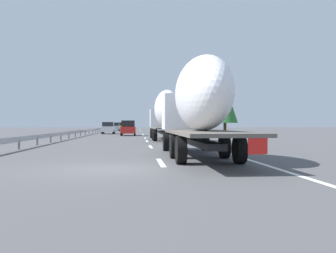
{
  "coord_description": "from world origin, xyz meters",
  "views": [
    {
      "loc": [
        -12.29,
        -0.86,
        1.47
      ],
      "look_at": [
        17.71,
        -3.41,
        1.29
      ],
      "focal_mm": 40.03,
      "sensor_mm": 36.0,
      "label": 1
    }
  ],
  "objects": [
    {
      "name": "car_red_compact",
      "position": [
        36.6,
        0.18,
        0.98
      ],
      "size": [
        4.13,
        1.92,
        1.96
      ],
      "color": "red",
      "rests_on": "ground_plane"
    },
    {
      "name": "ground_plane",
      "position": [
        40.0,
        0.0,
        0.0
      ],
      "size": [
        260.0,
        260.0,
        0.0
      ],
      "primitive_type": "plane",
      "color": "#4C4C4F"
    },
    {
      "name": "lane_stripe_4",
      "position": [
        39.24,
        -1.8,
        0.0
      ],
      "size": [
        3.2,
        0.2,
        0.01
      ],
      "primitive_type": "cube",
      "color": "white",
      "rests_on": "ground_plane"
    },
    {
      "name": "tree_4",
      "position": [
        82.69,
        -11.8,
        4.63
      ],
      "size": [
        3.82,
        3.82,
        7.39
      ],
      "color": "#472D19",
      "rests_on": "ground_plane"
    },
    {
      "name": "lane_stripe_6",
      "position": [
        67.95,
        -1.8,
        0.0
      ],
      "size": [
        3.2,
        0.2,
        0.01
      ],
      "primitive_type": "cube",
      "color": "white",
      "rests_on": "ground_plane"
    },
    {
      "name": "lane_stripe_3",
      "position": [
        27.61,
        -1.8,
        0.0
      ],
      "size": [
        3.2,
        0.2,
        0.01
      ],
      "primitive_type": "cube",
      "color": "white",
      "rests_on": "ground_plane"
    },
    {
      "name": "tree_2",
      "position": [
        59.2,
        -12.87,
        3.59
      ],
      "size": [
        3.67,
        3.67,
        5.59
      ],
      "color": "#472D19",
      "rests_on": "ground_plane"
    },
    {
      "name": "lane_stripe_2",
      "position": [
        20.33,
        -1.8,
        0.0
      ],
      "size": [
        3.2,
        0.2,
        0.01
      ],
      "primitive_type": "cube",
      "color": "white",
      "rests_on": "ground_plane"
    },
    {
      "name": "truck_lead",
      "position": [
        22.5,
        -3.6,
        2.55
      ],
      "size": [
        14.02,
        2.55,
        4.55
      ],
      "color": "silver",
      "rests_on": "ground_plane"
    },
    {
      "name": "edge_line_right",
      "position": [
        45.0,
        -5.5,
        0.0
      ],
      "size": [
        110.0,
        0.2,
        0.01
      ],
      "primitive_type": "cube",
      "color": "white",
      "rests_on": "ground_plane"
    },
    {
      "name": "tree_0",
      "position": [
        34.28,
        -12.06,
        4.13
      ],
      "size": [
        3.24,
        3.24,
        6.63
      ],
      "color": "#472D19",
      "rests_on": "ground_plane"
    },
    {
      "name": "truck_trailing",
      "position": [
        4.14,
        -3.6,
        2.41
      ],
      "size": [
        12.75,
        2.55,
        4.26
      ],
      "color": "silver",
      "rests_on": "ground_plane"
    },
    {
      "name": "lane_stripe_8",
      "position": [
        89.73,
        -1.8,
        0.0
      ],
      "size": [
        3.2,
        0.2,
        0.01
      ],
      "primitive_type": "cube",
      "color": "white",
      "rests_on": "ground_plane"
    },
    {
      "name": "tree_1",
      "position": [
        55.67,
        -11.39,
        3.77
      ],
      "size": [
        3.86,
        3.86,
        6.08
      ],
      "color": "#472D19",
      "rests_on": "ground_plane"
    },
    {
      "name": "lane_stripe_1",
      "position": [
        12.18,
        -1.8,
        0.0
      ],
      "size": [
        3.2,
        0.2,
        0.01
      ],
      "primitive_type": "cube",
      "color": "white",
      "rests_on": "ground_plane"
    },
    {
      "name": "car_silver_hatch",
      "position": [
        71.88,
        3.76,
        0.93
      ],
      "size": [
        4.35,
        1.8,
        1.85
      ],
      "color": "#ADB2B7",
      "rests_on": "ground_plane"
    },
    {
      "name": "car_yellow_coupe",
      "position": [
        91.37,
        3.55,
        0.99
      ],
      "size": [
        4.61,
        1.87,
        1.99
      ],
      "color": "gold",
      "rests_on": "ground_plane"
    },
    {
      "name": "car_white_van",
      "position": [
        45.81,
        3.42,
        0.92
      ],
      "size": [
        4.64,
        1.88,
        1.81
      ],
      "color": "white",
      "rests_on": "ground_plane"
    },
    {
      "name": "tree_3",
      "position": [
        72.13,
        -11.61,
        3.69
      ],
      "size": [
        3.66,
        3.66,
        6.1
      ],
      "color": "#472D19",
      "rests_on": "ground_plane"
    },
    {
      "name": "lane_stripe_0",
      "position": [
        2.0,
        -1.8,
        0.0
      ],
      "size": [
        3.2,
        0.2,
        0.01
      ],
      "primitive_type": "cube",
      "color": "white",
      "rests_on": "ground_plane"
    },
    {
      "name": "lane_stripe_9",
      "position": [
        97.54,
        -1.8,
        0.0
      ],
      "size": [
        3.2,
        0.2,
        0.01
      ],
      "primitive_type": "cube",
      "color": "white",
      "rests_on": "ground_plane"
    },
    {
      "name": "lane_stripe_7",
      "position": [
        75.2,
        -1.8,
        0.0
      ],
      "size": [
        3.2,
        0.2,
        0.01
      ],
      "primitive_type": "cube",
      "color": "white",
      "rests_on": "ground_plane"
    },
    {
      "name": "road_sign",
      "position": [
        43.09,
        -6.7,
        2.29
      ],
      "size": [
        0.1,
        0.9,
        3.32
      ],
      "color": "gray",
      "rests_on": "ground_plane"
    },
    {
      "name": "guardrail_median",
      "position": [
        43.0,
        6.0,
        0.58
      ],
      "size": [
        94.0,
        0.1,
        0.76
      ],
      "color": "#9EA0A5",
      "rests_on": "ground_plane"
    },
    {
      "name": "lane_stripe_5",
      "position": [
        43.42,
        -1.8,
        0.0
      ],
      "size": [
        3.2,
        0.2,
        0.01
      ],
      "primitive_type": "cube",
      "color": "white",
      "rests_on": "ground_plane"
    }
  ]
}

